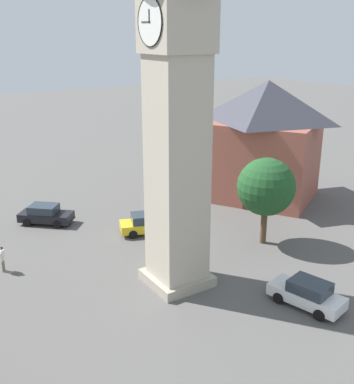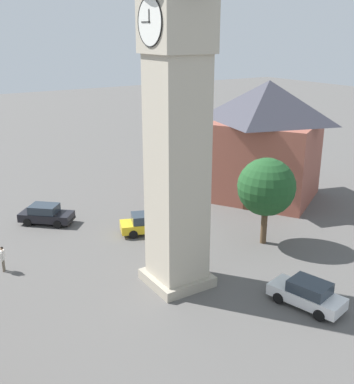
{
  "view_description": "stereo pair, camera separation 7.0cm",
  "coord_description": "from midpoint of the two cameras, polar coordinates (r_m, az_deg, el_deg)",
  "views": [
    {
      "loc": [
        -21.25,
        13.62,
        14.35
      ],
      "look_at": [
        0.0,
        0.0,
        5.76
      ],
      "focal_mm": 44.08,
      "sensor_mm": 36.0,
      "label": 1
    },
    {
      "loc": [
        -21.29,
        13.56,
        14.35
      ],
      "look_at": [
        0.0,
        0.0,
        5.76
      ],
      "focal_mm": 44.08,
      "sensor_mm": 36.0,
      "label": 2
    }
  ],
  "objects": [
    {
      "name": "car_blue_kerb",
      "position": [
        35.42,
        -3.67,
        -3.81
      ],
      "size": [
        3.01,
        4.46,
        1.53
      ],
      "color": "gold",
      "rests_on": "ground"
    },
    {
      "name": "clock_tower",
      "position": [
        25.25,
        -0.08,
        17.61
      ],
      "size": [
        4.19,
        4.19,
        23.58
      ],
      "color": "#A59C89",
      "rests_on": "ground"
    },
    {
      "name": "car_red_corner",
      "position": [
        27.34,
        15.4,
        -11.76
      ],
      "size": [
        4.42,
        2.65,
        1.53
      ],
      "color": "white",
      "rests_on": "ground"
    },
    {
      "name": "tree",
      "position": [
        33.09,
        10.68,
        0.59
      ],
      "size": [
        4.05,
        4.05,
        6.24
      ],
      "color": "brown",
      "rests_on": "ground"
    },
    {
      "name": "ground_plane",
      "position": [
        29.04,
        -0.07,
        -10.83
      ],
      "size": [
        200.0,
        200.0,
        0.0
      ],
      "primitive_type": "plane",
      "color": "#565451"
    },
    {
      "name": "building_shop_left",
      "position": [
        42.56,
        10.63,
        6.27
      ],
      "size": [
        11.83,
        11.56,
        10.48
      ],
      "color": "#995142",
      "rests_on": "ground"
    },
    {
      "name": "pedestrian",
      "position": [
        31.72,
        -20.46,
        -7.36
      ],
      "size": [
        0.51,
        0.36,
        1.69
      ],
      "color": "#706656",
      "rests_on": "ground"
    },
    {
      "name": "car_white_side",
      "position": [
        38.48,
        -15.67,
        -2.62
      ],
      "size": [
        4.0,
        4.2,
        1.53
      ],
      "color": "black",
      "rests_on": "ground"
    }
  ]
}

